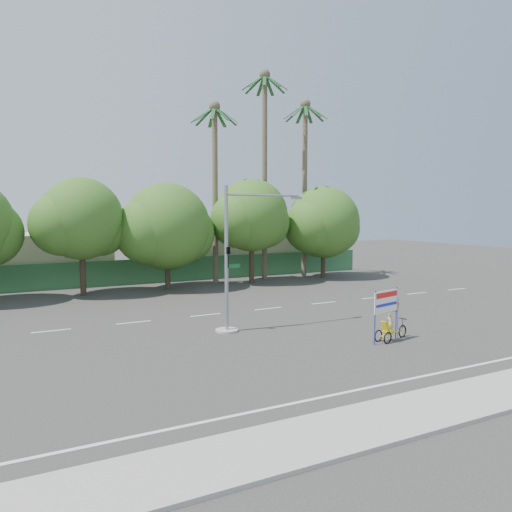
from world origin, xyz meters
name	(u,v)px	position (x,y,z in m)	size (l,w,h in m)	color
ground	(317,345)	(0.00, 0.00, 0.00)	(120.00, 120.00, 0.00)	#33302D
sidewalk_near	(459,401)	(0.00, -7.50, 0.06)	(50.00, 2.40, 0.12)	gray
fence	(166,270)	(0.00, 21.50, 1.00)	(38.00, 0.08, 2.00)	#336B3D
building_left	(28,259)	(-10.00, 26.00, 2.00)	(12.00, 8.00, 4.00)	beige
building_right	(232,253)	(8.00, 26.00, 1.80)	(14.00, 8.00, 3.60)	beige
tree_left	(81,222)	(-7.05, 18.00, 5.06)	(6.66, 5.60, 8.07)	#473828
tree_center	(166,229)	(-1.05, 18.00, 4.47)	(7.62, 6.40, 7.85)	#473828
tree_right	(251,218)	(5.95, 18.00, 5.24)	(6.90, 5.80, 8.36)	#473828
tree_far_right	(323,224)	(12.95, 18.00, 4.64)	(7.38, 6.20, 7.94)	#473828
palm_tall	(265,155)	(8.00, 19.50, 10.46)	(3.73, 3.79, 17.45)	#70604C
palm_mid	(305,170)	(12.00, 19.50, 9.40)	(3.73, 3.79, 15.45)	#70604C
palm_short	(215,172)	(3.50, 19.50, 8.86)	(3.73, 3.79, 14.45)	#70604C
traffic_signal	(232,271)	(-2.20, 3.98, 2.92)	(4.72, 1.10, 7.00)	gray
trike_billboard	(389,319)	(3.18, -0.95, 0.97)	(2.41, 0.87, 2.41)	black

